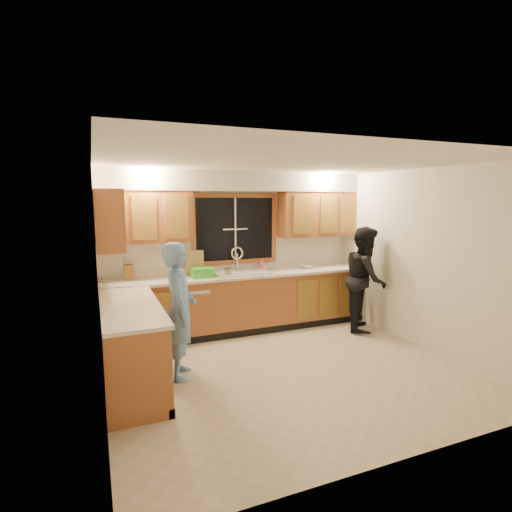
{
  "coord_description": "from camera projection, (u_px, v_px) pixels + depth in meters",
  "views": [
    {
      "loc": [
        -2.12,
        -4.18,
        2.08
      ],
      "look_at": [
        -0.14,
        0.65,
        1.33
      ],
      "focal_mm": 28.0,
      "sensor_mm": 36.0,
      "label": 1
    }
  ],
  "objects": [
    {
      "name": "base_cabinets_back",
      "position": [
        242.0,
        303.0,
        6.32
      ],
      "size": [
        4.2,
        0.6,
        0.88
      ],
      "primitive_type": "cube",
      "color": "#AA5F31",
      "rests_on": "ground"
    },
    {
      "name": "dish_crate",
      "position": [
        202.0,
        272.0,
        5.97
      ],
      "size": [
        0.32,
        0.3,
        0.14
      ],
      "primitive_type": "cube",
      "rotation": [
        0.0,
        0.0,
        -0.03
      ],
      "color": "green",
      "rests_on": "countertop_back"
    },
    {
      "name": "wall_right",
      "position": [
        423.0,
        259.0,
        5.53
      ],
      "size": [
        0.0,
        3.8,
        3.8
      ],
      "primitive_type": "plane",
      "rotation": [
        1.57,
        0.0,
        -1.57
      ],
      "color": "white",
      "rests_on": "ground"
    },
    {
      "name": "base_cabinets_left",
      "position": [
        131.0,
        346.0,
        4.5
      ],
      "size": [
        0.6,
        1.9,
        0.88
      ],
      "primitive_type": "cube",
      "color": "#AA5F31",
      "rests_on": "ground"
    },
    {
      "name": "woman",
      "position": [
        365.0,
        279.0,
        6.34
      ],
      "size": [
        0.97,
        1.02,
        1.65
      ],
      "primitive_type": "imported",
      "rotation": [
        0.0,
        0.0,
        0.97
      ],
      "color": "black",
      "rests_on": "floor"
    },
    {
      "name": "can_right",
      "position": [
        226.0,
        272.0,
        6.08
      ],
      "size": [
        0.07,
        0.07,
        0.12
      ],
      "primitive_type": "cylinder",
      "rotation": [
        0.0,
        0.0,
        0.07
      ],
      "color": "beige",
      "rests_on": "countertop_back"
    },
    {
      "name": "stove",
      "position": [
        136.0,
        364.0,
        3.98
      ],
      "size": [
        0.58,
        0.75,
        0.9
      ],
      "primitive_type": "cube",
      "color": "white",
      "rests_on": "floor"
    },
    {
      "name": "cutting_board",
      "position": [
        194.0,
        262.0,
        6.16
      ],
      "size": [
        0.3,
        0.15,
        0.37
      ],
      "primitive_type": "cube",
      "rotation": [
        -0.21,
        0.0,
        -0.21
      ],
      "color": "tan",
      "rests_on": "countertop_back"
    },
    {
      "name": "upper_cabinets_return",
      "position": [
        109.0,
        220.0,
        4.96
      ],
      "size": [
        0.33,
        0.9,
        0.75
      ],
      "primitive_type": "cube",
      "color": "#AA5F31",
      "rests_on": "wall_left"
    },
    {
      "name": "dishwasher",
      "position": [
        189.0,
        311.0,
        6.0
      ],
      "size": [
        0.6,
        0.56,
        0.82
      ],
      "primitive_type": "cube",
      "color": "white",
      "rests_on": "floor"
    },
    {
      "name": "soffit",
      "position": [
        238.0,
        181.0,
        6.16
      ],
      "size": [
        4.2,
        0.35,
        0.3
      ],
      "primitive_type": "cube",
      "color": "beige",
      "rests_on": "wall_back"
    },
    {
      "name": "upper_cabinets_right",
      "position": [
        317.0,
        214.0,
        6.78
      ],
      "size": [
        1.35,
        0.33,
        0.75
      ],
      "primitive_type": "cube",
      "color": "#AA5F31",
      "rests_on": "wall_back"
    },
    {
      "name": "man",
      "position": [
        180.0,
        310.0,
        4.63
      ],
      "size": [
        0.49,
        0.65,
        1.6
      ],
      "primitive_type": "imported",
      "rotation": [
        0.0,
        0.0,
        1.38
      ],
      "color": "#6A97C9",
      "rests_on": "floor"
    },
    {
      "name": "can_left",
      "position": [
        229.0,
        273.0,
        5.97
      ],
      "size": [
        0.08,
        0.08,
        0.13
      ],
      "primitive_type": "cylinder",
      "rotation": [
        0.0,
        0.0,
        -0.13
      ],
      "color": "beige",
      "rests_on": "countertop_back"
    },
    {
      "name": "ceiling",
      "position": [
        289.0,
        162.0,
        4.56
      ],
      "size": [
        4.2,
        4.2,
        0.0
      ],
      "primitive_type": "plane",
      "rotation": [
        3.14,
        0.0,
        0.0
      ],
      "color": "white"
    },
    {
      "name": "window_frame",
      "position": [
        235.0,
        229.0,
        6.42
      ],
      "size": [
        1.44,
        0.03,
        1.14
      ],
      "color": "black",
      "rests_on": "wall_back"
    },
    {
      "name": "wall_back",
      "position": [
        235.0,
        251.0,
        6.48
      ],
      "size": [
        4.2,
        0.0,
        4.2
      ],
      "primitive_type": "plane",
      "rotation": [
        1.57,
        0.0,
        0.0
      ],
      "color": "white",
      "rests_on": "ground"
    },
    {
      "name": "sink",
      "position": [
        241.0,
        277.0,
        6.27
      ],
      "size": [
        0.86,
        0.52,
        0.57
      ],
      "color": "silver",
      "rests_on": "countertop_back"
    },
    {
      "name": "upper_cabinets_left",
      "position": [
        145.0,
        217.0,
        5.71
      ],
      "size": [
        1.35,
        0.33,
        0.75
      ],
      "primitive_type": "cube",
      "color": "#AA5F31",
      "rests_on": "wall_back"
    },
    {
      "name": "floor",
      "position": [
        287.0,
        369.0,
        4.92
      ],
      "size": [
        4.2,
        4.2,
        0.0
      ],
      "primitive_type": "plane",
      "color": "#C6B598",
      "rests_on": "ground"
    },
    {
      "name": "countertop_back",
      "position": [
        242.0,
        275.0,
        6.24
      ],
      "size": [
        4.2,
        0.63,
        0.04
      ],
      "primitive_type": "cube",
      "color": "#F0E1C9",
      "rests_on": "base_cabinets_back"
    },
    {
      "name": "bowl",
      "position": [
        306.0,
        267.0,
        6.73
      ],
      "size": [
        0.25,
        0.25,
        0.05
      ],
      "primitive_type": "imported",
      "rotation": [
        0.0,
        0.0,
        0.24
      ],
      "color": "silver",
      "rests_on": "countertop_back"
    },
    {
      "name": "soap_bottle",
      "position": [
        262.0,
        264.0,
        6.56
      ],
      "size": [
        0.09,
        0.09,
        0.19
      ],
      "primitive_type": "imported",
      "rotation": [
        0.0,
        0.0,
        0.03
      ],
      "color": "#EB5998",
      "rests_on": "countertop_back"
    },
    {
      "name": "wall_left",
      "position": [
        99.0,
        284.0,
        3.95
      ],
      "size": [
        0.0,
        3.8,
        3.8
      ],
      "primitive_type": "plane",
      "rotation": [
        1.57,
        0.0,
        1.57
      ],
      "color": "white",
      "rests_on": "ground"
    },
    {
      "name": "knife_block",
      "position": [
        129.0,
        272.0,
        5.76
      ],
      "size": [
        0.12,
        0.1,
        0.22
      ],
      "primitive_type": "cube",
      "rotation": [
        0.0,
        0.0,
        0.0
      ],
      "color": "olive",
      "rests_on": "countertop_back"
    },
    {
      "name": "countertop_left",
      "position": [
        130.0,
        306.0,
        4.44
      ],
      "size": [
        0.63,
        1.9,
        0.04
      ],
      "primitive_type": "cube",
      "color": "#F0E1C9",
      "rests_on": "base_cabinets_left"
    }
  ]
}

